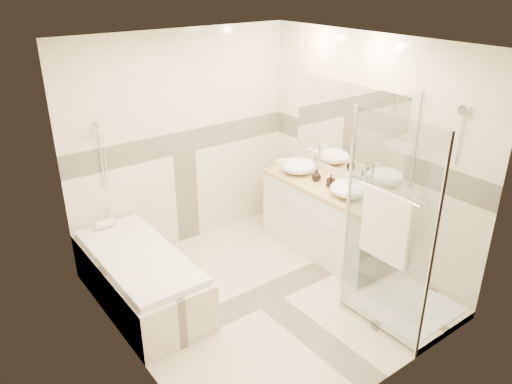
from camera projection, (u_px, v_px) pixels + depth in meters
room at (267, 181)px, 4.64m from camera, size 2.82×3.02×2.52m
bathtub at (140, 276)px, 4.90m from camera, size 0.75×1.70×0.56m
vanity at (324, 218)px, 5.77m from camera, size 0.58×1.62×0.85m
shower_enclosure at (397, 269)px, 4.65m from camera, size 0.96×0.93×2.04m
vessel_sink_near at (298, 166)px, 5.89m from camera, size 0.42×0.42×0.17m
vessel_sink_far at (350, 189)px, 5.28m from camera, size 0.42×0.42×0.17m
faucet_near at (312, 156)px, 5.98m from camera, size 0.11×0.03×0.27m
faucet_far at (364, 177)px, 5.37m from camera, size 0.12×0.03×0.29m
amenity_bottle_a at (331, 181)px, 5.49m from camera, size 0.08×0.08×0.15m
amenity_bottle_b at (317, 175)px, 5.66m from camera, size 0.14×0.14×0.14m
folded_towels at (286, 164)px, 6.07m from camera, size 0.16×0.24×0.07m
rolled_towel at (105, 224)px, 5.25m from camera, size 0.20×0.09×0.09m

